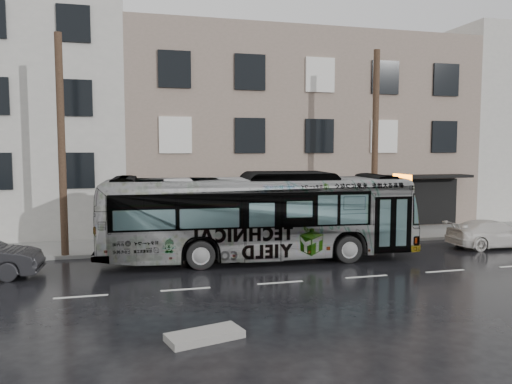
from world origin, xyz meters
TOP-DOWN VIEW (x-y plane):
  - ground at (0.00, 0.00)m, footprint 120.00×120.00m
  - sidewalk at (0.00, 4.90)m, footprint 90.00×3.60m
  - building_taupe at (5.00, 12.70)m, footprint 20.00×12.00m
  - utility_pole_front at (6.50, 3.30)m, footprint 0.30×0.30m
  - utility_pole_rear at (-7.50, 3.30)m, footprint 0.30×0.30m
  - sign_post at (7.60, 3.30)m, footprint 0.06×0.06m
  - bus at (0.21, 1.18)m, footprint 12.97×3.81m
  - white_sedan at (11.29, 0.90)m, footprint 4.36×1.85m
  - slush_pile at (-3.24, -6.85)m, footprint 1.95×1.24m

SIDE VIEW (x-z plane):
  - ground at x=0.00m, z-range 0.00..0.00m
  - sidewalk at x=0.00m, z-range 0.00..0.15m
  - slush_pile at x=-3.24m, z-range 0.00..0.18m
  - white_sedan at x=11.29m, z-range 0.00..1.25m
  - sign_post at x=7.60m, z-range 0.15..2.55m
  - bus at x=0.21m, z-range 0.00..3.57m
  - utility_pole_front at x=6.50m, z-range 0.15..9.15m
  - utility_pole_rear at x=-7.50m, z-range 0.15..9.15m
  - building_taupe at x=5.00m, z-range 0.00..11.00m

